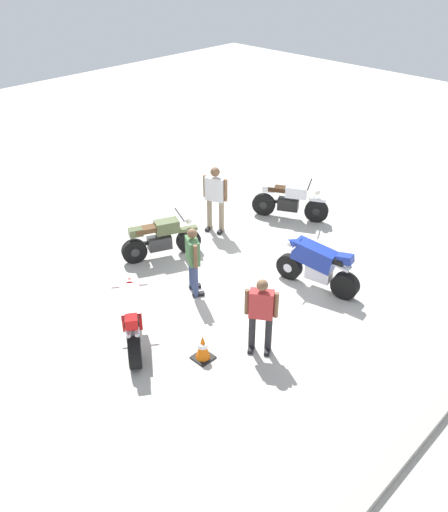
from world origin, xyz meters
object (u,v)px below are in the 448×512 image
Objects in this scene: motorcycle_blue_sportbike at (317,264)px; person_in_green_shirt at (193,258)px; person_in_red_shirt at (261,312)px; motorcycle_olive_vintage at (161,239)px; traffic_cone at (203,347)px; motorcycle_red_sportbike at (132,316)px; motorcycle_silver_cruiser at (290,201)px; person_in_white_shirt at (215,195)px.

person_in_green_shirt reaches higher than motorcycle_blue_sportbike.
person_in_red_shirt is (2.42, 0.47, 0.29)m from motorcycle_blue_sportbike.
motorcycle_olive_vintage is 3.48× the size of traffic_cone.
motorcycle_red_sportbike is 3.20× the size of traffic_cone.
motorcycle_red_sportbike and motorcycle_blue_sportbike have the same top height.
person_in_red_shirt is at bearing -85.40° from motorcycle_silver_cruiser.
motorcycle_silver_cruiser is (-3.74, 0.95, 0.03)m from motorcycle_olive_vintage.
person_in_green_shirt is at bearing 16.50° from person_in_white_shirt.
person_in_red_shirt is 0.89× the size of person_in_white_shirt.
person_in_red_shirt reaches higher than motorcycle_silver_cruiser.
person_in_white_shirt is 5.00m from traffic_cone.
traffic_cone is (3.35, -0.11, -0.33)m from motorcycle_blue_sportbike.
motorcycle_red_sportbike is 0.89× the size of motorcycle_silver_cruiser.
person_in_green_shirt reaches higher than motorcycle_olive_vintage.
person_in_green_shirt reaches higher than person_in_red_shirt.
motorcycle_blue_sportbike reaches higher than traffic_cone.
motorcycle_blue_sportbike is 2.71m from person_in_green_shirt.
motorcycle_blue_sportbike is 3.69× the size of traffic_cone.
person_in_green_shirt is at bearing 38.51° from motorcycle_blue_sportbike.
person_in_white_shirt is at bearing -137.65° from traffic_cone.
motorcycle_blue_sportbike is 1.06× the size of motorcycle_olive_vintage.
motorcycle_blue_sportbike is 1.03× the size of motorcycle_silver_cruiser.
motorcycle_blue_sportbike is at bearing -74.11° from motorcycle_red_sportbike.
person_in_red_shirt is at bearing 90.97° from motorcycle_blue_sportbike.
motorcycle_silver_cruiser reaches higher than motorcycle_olive_vintage.
traffic_cone is (-0.58, 1.31, -0.33)m from motorcycle_red_sportbike.
motorcycle_silver_cruiser is at bearing 179.04° from person_in_red_shirt.
person_in_white_shirt reaches higher than person_in_red_shirt.
motorcycle_red_sportbike is 3.12m from motorcycle_olive_vintage.
motorcycle_red_sportbike is 0.87× the size of motorcycle_blue_sportbike.
person_in_white_shirt is at bearing 64.55° from person_in_green_shirt.
motorcycle_red_sportbike is 1.97m from person_in_green_shirt.
person_in_green_shirt reaches higher than motorcycle_silver_cruiser.
motorcycle_olive_vintage is 1.04× the size of person_in_white_shirt.
person_in_red_shirt is (0.87, 3.91, 0.40)m from motorcycle_olive_vintage.
person_in_red_shirt is at bearing 36.18° from person_in_white_shirt.
person_in_white_shirt is (-4.23, -2.01, 0.43)m from motorcycle_red_sportbike.
motorcycle_olive_vintage is 1.92m from person_in_white_shirt.
person_in_green_shirt is 2.29m from person_in_red_shirt.
traffic_cone is (1.81, 3.32, -0.23)m from motorcycle_olive_vintage.
motorcycle_silver_cruiser is at bearing 38.52° from person_in_green_shirt.
person_in_red_shirt is (-1.51, 1.90, 0.29)m from motorcycle_red_sportbike.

